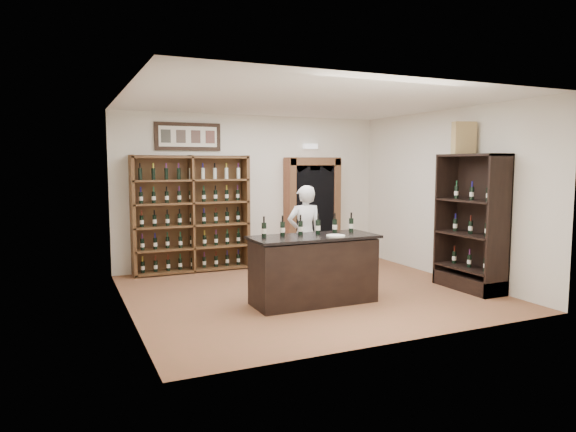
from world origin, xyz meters
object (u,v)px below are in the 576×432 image
at_px(shopkeeper, 305,234).
at_px(side_cabinet, 472,243).
at_px(wine_crate, 464,138).
at_px(wine_shelf, 191,214).
at_px(tasting_counter, 314,270).
at_px(counter_bottle_0, 264,230).

bearing_deg(shopkeeper, side_cabinet, 152.16).
height_order(side_cabinet, wine_crate, wine_crate).
bearing_deg(shopkeeper, wine_shelf, -42.49).
relative_size(wine_shelf, tasting_counter, 1.17).
bearing_deg(wine_crate, wine_shelf, 156.32).
relative_size(tasting_counter, side_cabinet, 0.85).
distance_m(shopkeeper, wine_crate, 3.06).
xyz_separation_m(wine_shelf, counter_bottle_0, (0.38, -2.78, 0.01)).
xyz_separation_m(side_cabinet, wine_crate, (-0.01, 0.24, 1.71)).
height_order(wine_shelf, shopkeeper, wine_shelf).
bearing_deg(side_cabinet, counter_bottle_0, 172.58).
bearing_deg(wine_shelf, tasting_counter, -69.44).
height_order(tasting_counter, counter_bottle_0, counter_bottle_0).
distance_m(side_cabinet, shopkeeper, 2.74).
xyz_separation_m(counter_bottle_0, wine_crate, (3.43, -0.21, 1.35)).
bearing_deg(wine_crate, side_cabinet, -72.05).
relative_size(counter_bottle_0, side_cabinet, 0.14).
height_order(tasting_counter, shopkeeper, shopkeeper).
bearing_deg(counter_bottle_0, tasting_counter, -11.65).
relative_size(wine_shelf, side_cabinet, 1.00).
bearing_deg(wine_shelf, side_cabinet, -40.21).
height_order(wine_shelf, side_cabinet, same).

